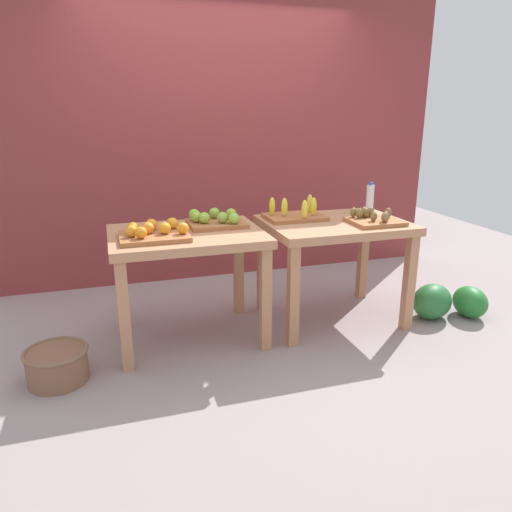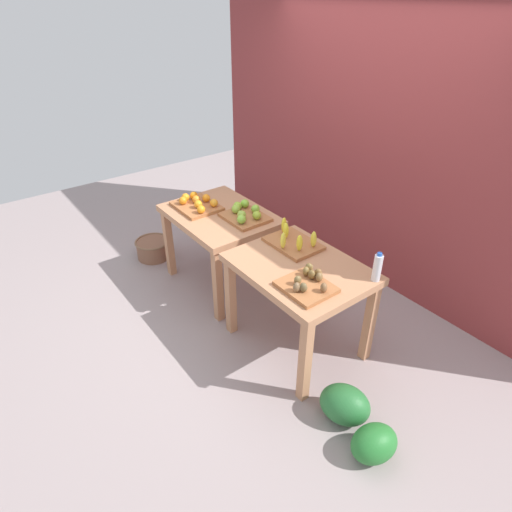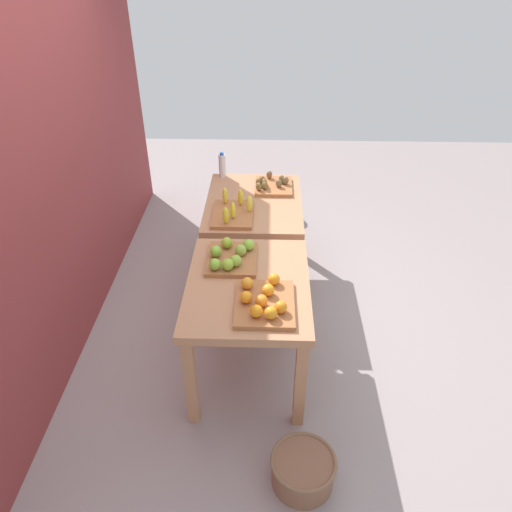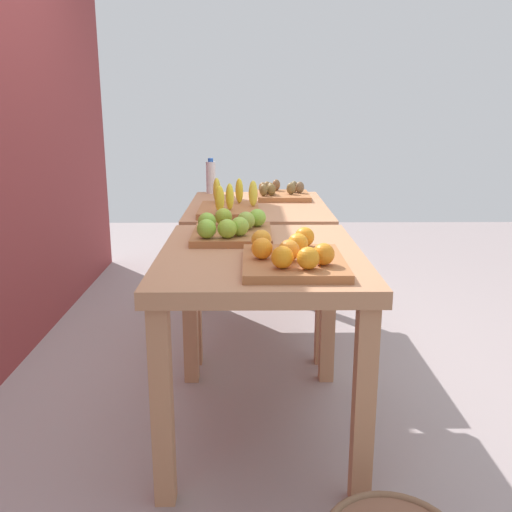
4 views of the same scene
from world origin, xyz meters
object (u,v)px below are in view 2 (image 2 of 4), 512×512
object	(u,v)px
banana_crate	(293,241)
watermelon_pile	(356,420)
display_table_left	(220,224)
apple_bin	(245,214)
display_table_right	(299,278)
water_bottle	(377,268)
orange_bin	(197,204)
wicker_basket	(153,248)
kiwi_bin	(307,284)

from	to	relation	value
banana_crate	watermelon_pile	distance (m)	1.41
display_table_left	apple_bin	world-z (taller)	apple_bin
display_table_left	display_table_right	world-z (taller)	same
display_table_right	water_bottle	xyz separation A→B (m)	(0.47, 0.30, 0.23)
banana_crate	water_bottle	size ratio (longest dim) A/B	1.92
watermelon_pile	orange_bin	bearing A→B (deg)	176.13
display_table_right	watermelon_pile	distance (m)	1.08
water_bottle	wicker_basket	bearing A→B (deg)	-165.14
banana_crate	kiwi_bin	bearing A→B (deg)	-31.59
display_table_left	orange_bin	bearing A→B (deg)	-154.69
kiwi_bin	water_bottle	xyz separation A→B (m)	(0.23, 0.46, 0.08)
apple_bin	banana_crate	distance (m)	0.63
banana_crate	apple_bin	bearing A→B (deg)	-177.41
apple_bin	watermelon_pile	distance (m)	1.96
display_table_right	wicker_basket	world-z (taller)	display_table_right
banana_crate	display_table_left	bearing A→B (deg)	-169.88
display_table_left	water_bottle	xyz separation A→B (m)	(1.59, 0.30, 0.23)
wicker_basket	apple_bin	bearing A→B (deg)	23.22
apple_bin	banana_crate	bearing A→B (deg)	2.59
water_bottle	display_table_left	bearing A→B (deg)	-169.18
kiwi_bin	apple_bin	bearing A→B (deg)	166.16
orange_bin	kiwi_bin	size ratio (longest dim) A/B	1.26
wicker_basket	orange_bin	bearing A→B (deg)	20.50
kiwi_bin	water_bottle	world-z (taller)	water_bottle
banana_crate	display_table_right	bearing A→B (deg)	-30.74
display_table_right	orange_bin	world-z (taller)	orange_bin
apple_bin	banana_crate	xyz separation A→B (m)	(0.63, 0.03, -0.00)
water_bottle	watermelon_pile	world-z (taller)	water_bottle
display_table_right	apple_bin	bearing A→B (deg)	171.97
display_table_left	wicker_basket	world-z (taller)	display_table_left
display_table_left	kiwi_bin	size ratio (longest dim) A/B	2.89
apple_bin	water_bottle	bearing A→B (deg)	7.48
orange_bin	kiwi_bin	xyz separation A→B (m)	(1.59, -0.04, -0.01)
display_table_left	orange_bin	world-z (taller)	orange_bin
display_table_right	water_bottle	bearing A→B (deg)	33.01
display_table_left	orange_bin	size ratio (longest dim) A/B	2.30
banana_crate	watermelon_pile	xyz separation A→B (m)	(1.16, -0.41, -0.70)
wicker_basket	display_table_right	bearing A→B (deg)	9.95
orange_bin	wicker_basket	distance (m)	1.00
watermelon_pile	banana_crate	bearing A→B (deg)	160.32
display_table_right	banana_crate	xyz separation A→B (m)	(-0.26, 0.15, 0.16)
display_table_left	watermelon_pile	distance (m)	2.10
banana_crate	wicker_basket	world-z (taller)	banana_crate
banana_crate	watermelon_pile	size ratio (longest dim) A/B	0.65
kiwi_bin	wicker_basket	xyz separation A→B (m)	(-2.23, -0.20, -0.71)
display_table_right	orange_bin	distance (m)	1.36
display_table_right	display_table_left	bearing A→B (deg)	180.00
apple_bin	water_bottle	size ratio (longest dim) A/B	1.74
water_bottle	kiwi_bin	bearing A→B (deg)	-116.58
banana_crate	kiwi_bin	size ratio (longest dim) A/B	1.22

